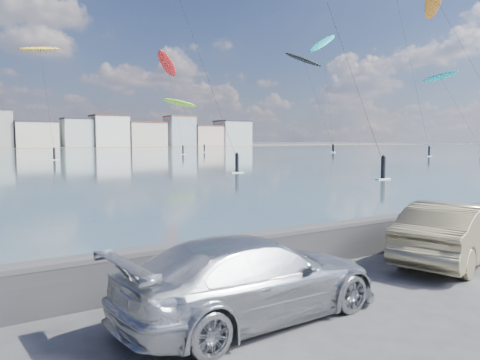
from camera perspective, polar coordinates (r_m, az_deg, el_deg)
name	(u,v)px	position (r m, az deg, el deg)	size (l,w,h in m)	color
ground	(311,316)	(9.15, 8.68, -16.08)	(700.00, 700.00, 0.00)	#333335
seawall	(234,255)	(11.04, -0.72, -9.15)	(400.00, 0.36, 1.08)	#28282B
car_silver	(252,278)	(8.72, 1.47, -11.82)	(2.13, 5.24, 1.52)	#B6B9BD
car_champagne	(453,232)	(13.78, 24.58, -5.79)	(1.71, 4.91, 1.62)	tan
kitesurfer_2	(180,104)	(128.05, -7.29, 9.23)	(9.60, 15.38, 14.62)	#8CD826
kitesurfer_3	(441,78)	(110.88, 23.30, 11.34)	(5.98, 12.04, 18.02)	#19BFBF
kitesurfer_4	(167,65)	(114.91, -8.87, 13.74)	(8.27, 18.37, 24.29)	red
kitesurfer_5	(304,61)	(131.28, 7.76, 14.24)	(10.28, 11.87, 26.86)	black
kitesurfer_6	(40,51)	(93.15, -23.16, 14.26)	(8.00, 16.18, 20.33)	#BF8C19
kitesurfer_14	(322,45)	(121.61, 10.00, 15.94)	(9.48, 8.95, 30.07)	#19BFBF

